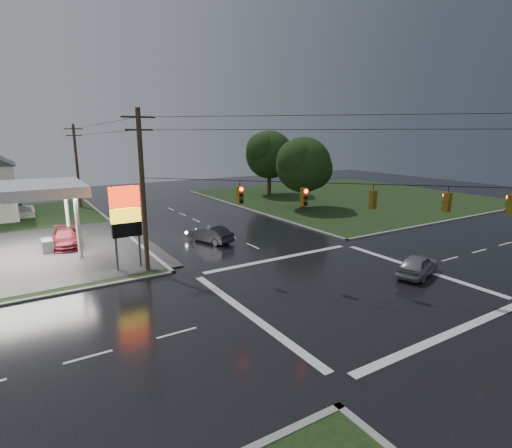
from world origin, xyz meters
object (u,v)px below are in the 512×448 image
tree_ne_near (304,165)px  pylon_sign (126,214)px  utility_pole_nw (143,190)px  car_pump (66,238)px  car_north (210,234)px  tree_ne_far (270,155)px  car_crossing (418,265)px  utility_pole_n (77,165)px

tree_ne_near → pylon_sign: bearing=-155.0°
utility_pole_nw → car_pump: size_ratio=2.13×
utility_pole_nw → car_north: bearing=33.3°
utility_pole_nw → tree_ne_far: (26.65, 24.49, 0.46)m
tree_ne_far → pylon_sign: bearing=-139.6°
utility_pole_nw → tree_ne_far: 36.20m
tree_ne_near → utility_pole_nw: bearing=-152.1°
car_crossing → pylon_sign: bearing=36.5°
pylon_sign → car_pump: pylon_sign is taller
utility_pole_nw → car_pump: utility_pole_nw is taller
utility_pole_n → car_north: (6.96, -23.93, -4.74)m
utility_pole_nw → tree_ne_near: size_ratio=1.22×
tree_ne_far → car_pump: 34.46m
tree_ne_near → car_crossing: (-8.44, -22.98, -4.83)m
utility_pole_nw → car_crossing: size_ratio=2.57×
car_pump → tree_ne_near: bearing=10.9°
utility_pole_nw → tree_ne_far: bearing=42.6°
utility_pole_nw → tree_ne_far: size_ratio=1.12×
utility_pole_nw → car_crossing: 19.13m
utility_pole_n → tree_ne_far: 26.96m
car_north → tree_ne_far: bearing=-154.0°
utility_pole_n → tree_ne_far: utility_pole_n is taller
utility_pole_n → car_pump: (-3.99, -18.82, -4.72)m
utility_pole_n → car_pump: utility_pole_n is taller
utility_pole_nw → car_north: size_ratio=2.48×
utility_pole_nw → tree_ne_near: utility_pole_nw is taller
pylon_sign → car_pump: (-2.99, 8.68, -3.26)m
utility_pole_nw → utility_pole_n: size_ratio=1.05×
tree_ne_far → car_north: tree_ne_far is taller
tree_ne_far → car_pump: size_ratio=1.90×
tree_ne_far → tree_ne_near: bearing=-104.1°
tree_ne_far → car_north: bearing=-134.7°
car_crossing → utility_pole_n: bearing=3.2°
car_crossing → car_pump: size_ratio=0.83×
car_crossing → car_pump: bearing=25.5°
tree_ne_far → car_pump: (-30.64, -14.81, -5.43)m
car_north → car_crossing: size_ratio=1.03×
utility_pole_n → car_crossing: bearing=-68.7°
pylon_sign → utility_pole_nw: utility_pole_nw is taller
tree_ne_near → car_pump: 28.19m
pylon_sign → car_north: (7.96, 3.57, -3.28)m
tree_ne_far → car_crossing: size_ratio=2.29×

